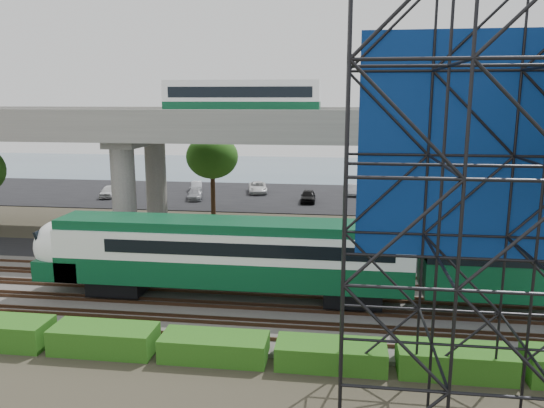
# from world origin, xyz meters

# --- Properties ---
(ground) EXTENTS (140.00, 140.00, 0.00)m
(ground) POSITION_xyz_m (0.00, 0.00, 0.00)
(ground) COLOR #474233
(ground) RESTS_ON ground
(ballast_bed) EXTENTS (90.00, 12.00, 0.20)m
(ballast_bed) POSITION_xyz_m (0.00, 2.00, 0.10)
(ballast_bed) COLOR slate
(ballast_bed) RESTS_ON ground
(service_road) EXTENTS (90.00, 5.00, 0.08)m
(service_road) POSITION_xyz_m (0.00, 10.50, 0.04)
(service_road) COLOR black
(service_road) RESTS_ON ground
(parking_lot) EXTENTS (90.00, 18.00, 0.08)m
(parking_lot) POSITION_xyz_m (0.00, 34.00, 0.04)
(parking_lot) COLOR black
(parking_lot) RESTS_ON ground
(harbor_water) EXTENTS (140.00, 40.00, 0.03)m
(harbor_water) POSITION_xyz_m (0.00, 56.00, 0.01)
(harbor_water) COLOR #445B6F
(harbor_water) RESTS_ON ground
(rail_tracks) EXTENTS (90.00, 9.52, 0.16)m
(rail_tracks) POSITION_xyz_m (0.00, 2.00, 0.28)
(rail_tracks) COLOR #472D1E
(rail_tracks) RESTS_ON ballast_bed
(commuter_train) EXTENTS (29.30, 3.06, 4.30)m
(commuter_train) POSITION_xyz_m (2.60, 2.00, 2.88)
(commuter_train) COLOR black
(commuter_train) RESTS_ON rail_tracks
(overpass) EXTENTS (80.00, 12.00, 12.40)m
(overpass) POSITION_xyz_m (-0.11, 16.00, 8.21)
(overpass) COLOR #9E9B93
(overpass) RESTS_ON ground
(scaffold_tower) EXTENTS (9.36, 6.36, 15.00)m
(scaffold_tower) POSITION_xyz_m (10.89, -7.98, 7.47)
(scaffold_tower) COLOR black
(scaffold_tower) RESTS_ON ground
(hedge_strip) EXTENTS (34.60, 1.80, 1.20)m
(hedge_strip) POSITION_xyz_m (1.01, -4.30, 0.56)
(hedge_strip) COLOR #245814
(hedge_strip) RESTS_ON ground
(trees) EXTENTS (40.94, 16.94, 7.69)m
(trees) POSITION_xyz_m (-4.67, 16.17, 5.57)
(trees) COLOR #382314
(trees) RESTS_ON ground
(suv) EXTENTS (5.83, 4.33, 1.47)m
(suv) POSITION_xyz_m (-7.11, 9.96, 0.82)
(suv) COLOR black
(suv) RESTS_ON service_road
(parked_cars) EXTENTS (40.95, 9.70, 1.31)m
(parked_cars) POSITION_xyz_m (1.52, 33.71, 0.70)
(parked_cars) COLOR silver
(parked_cars) RESTS_ON parking_lot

